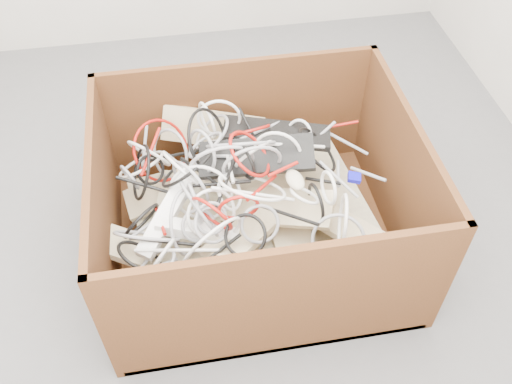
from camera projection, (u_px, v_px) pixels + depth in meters
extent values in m
plane|color=#555558|center=(219.00, 233.00, 2.29)|extent=(3.00, 3.00, 0.00)
cube|color=#3B260E|center=(257.00, 244.00, 2.24)|extent=(1.11, 0.92, 0.03)
cube|color=#3B260E|center=(238.00, 119.00, 2.33)|extent=(1.11, 0.03, 0.57)
cube|color=#3B260E|center=(282.00, 305.00, 1.74)|extent=(1.11, 0.02, 0.57)
cube|color=#3B260E|center=(399.00, 180.00, 2.10)|extent=(0.02, 0.87, 0.57)
cube|color=#3B260E|center=(105.00, 218.00, 1.98)|extent=(0.03, 0.87, 0.57)
cube|color=beige|center=(256.00, 229.00, 2.20)|extent=(0.97, 0.84, 0.18)
cube|color=beige|center=(235.00, 233.00, 2.09)|extent=(0.70, 0.62, 0.19)
cube|color=#CCB490|center=(175.00, 186.00, 2.19)|extent=(0.42, 0.20, 0.14)
cube|color=#CCB490|center=(287.00, 189.00, 2.19)|extent=(0.42, 0.26, 0.12)
cube|color=#CCB490|center=(298.00, 258.00, 1.95)|extent=(0.16, 0.41, 0.04)
cube|color=#CCB490|center=(157.00, 257.00, 1.94)|extent=(0.42, 0.30, 0.12)
cube|color=#CCB490|center=(339.00, 224.00, 2.03)|extent=(0.33, 0.41, 0.14)
cube|color=#CCB490|center=(213.00, 129.00, 2.25)|extent=(0.42, 0.17, 0.19)
cube|color=#CCB490|center=(250.00, 228.00, 1.94)|extent=(0.37, 0.39, 0.16)
cube|color=#CCB490|center=(277.00, 207.00, 1.98)|extent=(0.41, 0.31, 0.16)
cube|color=black|center=(277.00, 133.00, 2.12)|extent=(0.43, 0.24, 0.06)
cube|color=black|center=(256.00, 156.00, 1.96)|extent=(0.42, 0.21, 0.10)
ellipsoid|color=#BEB699|center=(192.00, 190.00, 2.00)|extent=(0.11, 0.10, 0.03)
ellipsoid|color=#BEB699|center=(298.00, 142.00, 2.16)|extent=(0.10, 0.11, 0.03)
ellipsoid|color=#BEB699|center=(232.00, 258.00, 1.83)|extent=(0.10, 0.07, 0.03)
ellipsoid|color=#BEB699|center=(295.00, 180.00, 1.87)|extent=(0.07, 0.10, 0.03)
ellipsoid|color=#BEB699|center=(214.00, 158.00, 2.04)|extent=(0.10, 0.11, 0.03)
ellipsoid|color=black|center=(334.00, 257.00, 1.88)|extent=(0.11, 0.08, 0.03)
cube|color=white|center=(166.00, 216.00, 1.89)|extent=(0.22, 0.29, 0.13)
cube|color=white|center=(197.00, 231.00, 1.88)|extent=(0.29, 0.12, 0.09)
cube|color=#0F0DCC|center=(354.00, 178.00, 2.00)|extent=(0.06, 0.05, 0.03)
torus|color=#9D110B|center=(239.00, 208.00, 1.81)|extent=(0.19, 0.04, 0.19)
torus|color=gray|center=(212.00, 225.00, 1.81)|extent=(0.16, 0.14, 0.12)
torus|color=gray|center=(200.00, 210.00, 1.90)|extent=(0.14, 0.31, 0.32)
torus|color=gray|center=(198.00, 225.00, 1.86)|extent=(0.17, 0.11, 0.14)
torus|color=black|center=(141.00, 221.00, 1.91)|extent=(0.17, 0.17, 0.21)
torus|color=gray|center=(227.00, 158.00, 2.00)|extent=(0.13, 0.09, 0.12)
torus|color=silver|center=(163.00, 255.00, 1.78)|extent=(0.10, 0.15, 0.16)
torus|color=black|center=(317.00, 150.00, 2.04)|extent=(0.19, 0.26, 0.19)
torus|color=silver|center=(141.00, 165.00, 2.10)|extent=(0.25, 0.25, 0.12)
torus|color=silver|center=(184.00, 170.00, 1.96)|extent=(0.15, 0.25, 0.25)
torus|color=silver|center=(299.00, 134.00, 2.13)|extent=(0.10, 0.14, 0.15)
torus|color=gray|center=(187.00, 222.00, 1.88)|extent=(0.17, 0.23, 0.26)
torus|color=silver|center=(207.00, 121.00, 2.11)|extent=(0.07, 0.21, 0.21)
torus|color=gray|center=(338.00, 241.00, 1.81)|extent=(0.23, 0.16, 0.20)
torus|color=silver|center=(211.00, 214.00, 1.85)|extent=(0.23, 0.15, 0.20)
torus|color=silver|center=(277.00, 153.00, 1.97)|extent=(0.21, 0.09, 0.21)
torus|color=silver|center=(254.00, 154.00, 1.93)|extent=(0.18, 0.14, 0.20)
torus|color=#9D110B|center=(161.00, 150.00, 2.12)|extent=(0.29, 0.25, 0.25)
torus|color=gray|center=(222.00, 164.00, 1.91)|extent=(0.32, 0.11, 0.31)
torus|color=gray|center=(156.00, 266.00, 1.79)|extent=(0.20, 0.21, 0.12)
torus|color=gray|center=(195.00, 203.00, 1.86)|extent=(0.06, 0.19, 0.19)
torus|color=black|center=(245.00, 236.00, 1.76)|extent=(0.18, 0.15, 0.13)
torus|color=silver|center=(230.00, 193.00, 1.90)|extent=(0.12, 0.13, 0.14)
torus|color=gray|center=(202.00, 151.00, 1.94)|extent=(0.12, 0.20, 0.22)
torus|color=#9D110B|center=(212.00, 214.00, 1.80)|extent=(0.18, 0.16, 0.22)
torus|color=gray|center=(212.00, 134.00, 2.13)|extent=(0.19, 0.25, 0.17)
torus|color=silver|center=(305.00, 195.00, 1.88)|extent=(0.14, 0.15, 0.09)
torus|color=black|center=(244.00, 161.00, 1.90)|extent=(0.09, 0.19, 0.20)
torus|color=silver|center=(328.00, 188.00, 1.84)|extent=(0.03, 0.17, 0.17)
torus|color=black|center=(316.00, 203.00, 1.90)|extent=(0.04, 0.19, 0.19)
torus|color=#9D110B|center=(250.00, 154.00, 1.89)|extent=(0.20, 0.26, 0.18)
torus|color=gray|center=(241.00, 144.00, 1.96)|extent=(0.35, 0.26, 0.25)
torus|color=silver|center=(149.00, 154.00, 2.10)|extent=(0.21, 0.16, 0.22)
torus|color=black|center=(208.00, 140.00, 2.01)|extent=(0.16, 0.30, 0.29)
torus|color=#9D110B|center=(248.00, 131.00, 2.12)|extent=(0.23, 0.17, 0.17)
torus|color=silver|center=(201.00, 193.00, 1.92)|extent=(0.24, 0.12, 0.26)
torus|color=silver|center=(343.00, 221.00, 1.81)|extent=(0.06, 0.19, 0.19)
torus|color=gray|center=(205.00, 145.00, 1.98)|extent=(0.16, 0.18, 0.13)
torus|color=silver|center=(252.00, 187.00, 1.86)|extent=(0.26, 0.22, 0.19)
torus|color=black|center=(151.00, 170.00, 2.07)|extent=(0.13, 0.12, 0.14)
torus|color=black|center=(293.00, 146.00, 2.03)|extent=(0.12, 0.08, 0.13)
torus|color=gray|center=(170.00, 154.00, 2.13)|extent=(0.19, 0.19, 0.24)
torus|color=gray|center=(260.00, 224.00, 1.81)|extent=(0.18, 0.11, 0.15)
torus|color=gray|center=(252.00, 165.00, 1.90)|extent=(0.24, 0.07, 0.24)
torus|color=silver|center=(212.00, 244.00, 1.79)|extent=(0.29, 0.22, 0.34)
torus|color=gray|center=(130.00, 177.00, 2.07)|extent=(0.09, 0.14, 0.15)
torus|color=silver|center=(219.00, 118.00, 2.11)|extent=(0.24, 0.04, 0.24)
torus|color=gray|center=(191.00, 183.00, 1.93)|extent=(0.14, 0.17, 0.21)
torus|color=black|center=(190.00, 164.00, 1.97)|extent=(0.25, 0.25, 0.24)
torus|color=gray|center=(211.00, 218.00, 1.82)|extent=(0.14, 0.09, 0.13)
torus|color=black|center=(140.00, 256.00, 1.82)|extent=(0.15, 0.20, 0.16)
torus|color=gray|center=(147.00, 236.00, 1.85)|extent=(0.31, 0.22, 0.24)
torus|color=black|center=(141.00, 172.00, 2.03)|extent=(0.12, 0.29, 0.27)
cylinder|color=black|center=(323.00, 181.00, 1.97)|extent=(0.12, 0.07, 0.03)
cylinder|color=silver|center=(178.00, 250.00, 1.79)|extent=(0.27, 0.05, 0.02)
cylinder|color=#9D110B|center=(161.00, 221.00, 1.88)|extent=(0.04, 0.17, 0.07)
cylinder|color=black|center=(286.00, 214.00, 1.82)|extent=(0.18, 0.17, 0.07)
cylinder|color=#9D110B|center=(325.00, 128.00, 2.21)|extent=(0.26, 0.05, 0.07)
cylinder|color=silver|center=(253.00, 194.00, 1.84)|extent=(0.27, 0.05, 0.09)
cylinder|color=gray|center=(339.00, 179.00, 1.95)|extent=(0.12, 0.15, 0.07)
cylinder|color=black|center=(254.00, 136.00, 2.05)|extent=(0.08, 0.25, 0.09)
cylinder|color=gray|center=(159.00, 266.00, 1.81)|extent=(0.13, 0.03, 0.05)
cylinder|color=#9D110B|center=(283.00, 169.00, 1.87)|extent=(0.11, 0.06, 0.02)
cylinder|color=gray|center=(261.00, 130.00, 2.10)|extent=(0.18, 0.14, 0.06)
cylinder|color=#9D110B|center=(151.00, 152.00, 2.04)|extent=(0.09, 0.18, 0.08)
cylinder|color=silver|center=(228.00, 140.00, 2.11)|extent=(0.20, 0.06, 0.05)
cylinder|color=#9D110B|center=(248.00, 131.00, 2.12)|extent=(0.14, 0.07, 0.02)
cylinder|color=silver|center=(230.00, 169.00, 1.90)|extent=(0.02, 0.12, 0.02)
cylinder|color=black|center=(222.00, 184.00, 1.91)|extent=(0.20, 0.03, 0.02)
cylinder|color=gray|center=(368.00, 174.00, 2.03)|extent=(0.10, 0.12, 0.05)
cylinder|color=gray|center=(145.00, 146.00, 2.13)|extent=(0.04, 0.20, 0.04)
cylinder|color=black|center=(142.00, 185.00, 1.96)|extent=(0.18, 0.08, 0.05)
cylinder|color=black|center=(165.00, 242.00, 1.83)|extent=(0.23, 0.05, 0.06)
cylinder|color=gray|center=(160.00, 217.00, 1.91)|extent=(0.23, 0.12, 0.07)
cylinder|color=gray|center=(345.00, 142.00, 2.18)|extent=(0.17, 0.11, 0.08)
cylinder|color=black|center=(218.00, 252.00, 1.79)|extent=(0.17, 0.09, 0.06)
cylinder|color=silver|center=(294.00, 145.00, 1.99)|extent=(0.24, 0.04, 0.09)
cylinder|color=#9D110B|center=(262.00, 188.00, 1.88)|extent=(0.13, 0.15, 0.07)
cylinder|color=black|center=(170.00, 156.00, 2.12)|extent=(0.25, 0.05, 0.07)
cylinder|color=black|center=(203.00, 174.00, 1.96)|extent=(0.15, 0.21, 0.04)
cylinder|color=gray|center=(310.00, 144.00, 2.10)|extent=(0.24, 0.19, 0.05)
cylinder|color=black|center=(228.00, 178.00, 1.88)|extent=(0.13, 0.22, 0.08)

